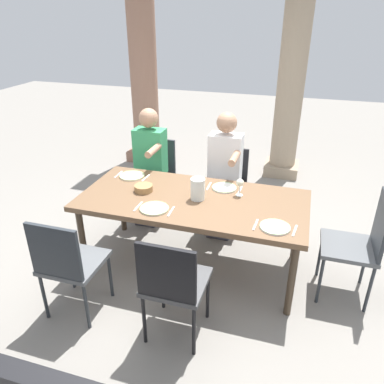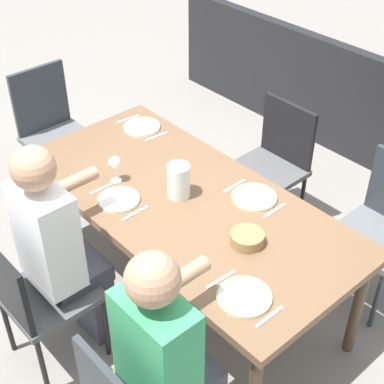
% 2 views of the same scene
% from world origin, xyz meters
% --- Properties ---
extents(ground_plane, '(16.00, 16.00, 0.00)m').
position_xyz_m(ground_plane, '(0.00, 0.00, 0.00)').
color(ground_plane, gray).
extents(dining_table, '(2.02, 0.95, 0.73)m').
position_xyz_m(dining_table, '(0.00, 0.00, 0.67)').
color(dining_table, brown).
rests_on(dining_table, ground).
extents(chair_mid_north, '(0.44, 0.44, 0.87)m').
position_xyz_m(chair_mid_north, '(0.12, 0.89, 0.51)').
color(chair_mid_north, '#4F4F50').
rests_on(chair_mid_north, ground).
extents(chair_mid_south, '(0.44, 0.44, 0.90)m').
position_xyz_m(chair_mid_south, '(0.12, -0.90, 0.53)').
color(chair_mid_south, '#4F4F50').
rests_on(chair_mid_south, ground).
extents(chair_head_east, '(0.44, 0.44, 0.97)m').
position_xyz_m(chair_head_east, '(1.44, 0.00, 0.56)').
color(chair_head_east, '#5B5E61').
rests_on(chair_head_east, ground).
extents(diner_woman_green, '(0.35, 0.49, 1.33)m').
position_xyz_m(diner_woman_green, '(0.13, 0.71, 0.71)').
color(diner_woman_green, '#3F3F4C').
rests_on(diner_woman_green, ground).
extents(diner_man_white, '(0.35, 0.49, 1.30)m').
position_xyz_m(diner_man_white, '(-0.73, 0.72, 0.70)').
color(diner_man_white, '#3F3F4C').
rests_on(diner_man_white, ground).
extents(plate_0, '(0.25, 0.25, 0.02)m').
position_xyz_m(plate_0, '(-0.73, 0.28, 0.74)').
color(plate_0, silver).
rests_on(plate_0, dining_table).
extents(fork_0, '(0.02, 0.17, 0.01)m').
position_xyz_m(fork_0, '(-0.88, 0.28, 0.73)').
color(fork_0, silver).
rests_on(fork_0, dining_table).
extents(spoon_0, '(0.02, 0.17, 0.01)m').
position_xyz_m(spoon_0, '(-0.58, 0.28, 0.73)').
color(spoon_0, silver).
rests_on(spoon_0, dining_table).
extents(plate_1, '(0.25, 0.25, 0.02)m').
position_xyz_m(plate_1, '(-0.25, -0.29, 0.74)').
color(plate_1, silver).
rests_on(plate_1, dining_table).
extents(fork_1, '(0.02, 0.17, 0.01)m').
position_xyz_m(fork_1, '(-0.40, -0.29, 0.73)').
color(fork_1, silver).
rests_on(fork_1, dining_table).
extents(spoon_1, '(0.02, 0.17, 0.01)m').
position_xyz_m(spoon_1, '(-0.10, -0.29, 0.73)').
color(spoon_1, silver).
rests_on(spoon_1, dining_table).
extents(plate_2, '(0.23, 0.23, 0.02)m').
position_xyz_m(plate_2, '(0.23, 0.28, 0.74)').
color(plate_2, white).
rests_on(plate_2, dining_table).
extents(wine_glass_2, '(0.07, 0.07, 0.16)m').
position_xyz_m(wine_glass_2, '(0.39, 0.18, 0.85)').
color(wine_glass_2, white).
rests_on(wine_glass_2, dining_table).
extents(fork_2, '(0.02, 0.17, 0.01)m').
position_xyz_m(fork_2, '(0.08, 0.28, 0.73)').
color(fork_2, silver).
rests_on(fork_2, dining_table).
extents(spoon_2, '(0.02, 0.17, 0.01)m').
position_xyz_m(spoon_2, '(0.38, 0.28, 0.73)').
color(spoon_2, silver).
rests_on(spoon_2, dining_table).
extents(plate_3, '(0.24, 0.24, 0.02)m').
position_xyz_m(plate_3, '(0.76, -0.29, 0.74)').
color(plate_3, white).
rests_on(plate_3, dining_table).
extents(fork_3, '(0.03, 0.17, 0.01)m').
position_xyz_m(fork_3, '(0.61, -0.29, 0.73)').
color(fork_3, silver).
rests_on(fork_3, dining_table).
extents(spoon_3, '(0.04, 0.17, 0.01)m').
position_xyz_m(spoon_3, '(0.91, -0.29, 0.73)').
color(spoon_3, silver).
rests_on(spoon_3, dining_table).
extents(water_pitcher, '(0.13, 0.13, 0.20)m').
position_xyz_m(water_pitcher, '(0.05, -0.00, 0.82)').
color(water_pitcher, white).
rests_on(water_pitcher, dining_table).
extents(bread_basket, '(0.17, 0.17, 0.06)m').
position_xyz_m(bread_basket, '(-0.48, 0.01, 0.76)').
color(bread_basket, '#9E7547').
rests_on(bread_basket, dining_table).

